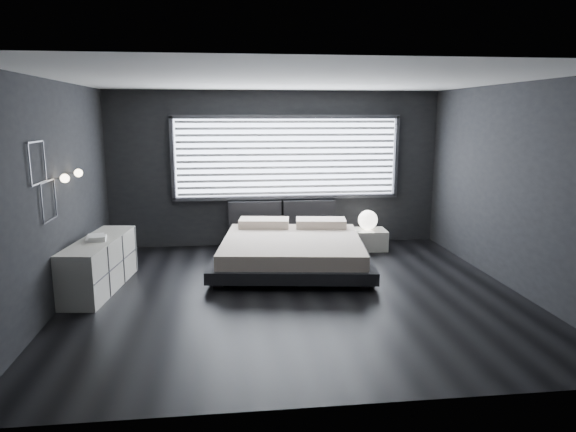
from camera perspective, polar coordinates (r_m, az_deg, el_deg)
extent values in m
plane|color=black|center=(7.02, 0.82, -8.58)|extent=(6.00, 6.00, 0.00)
plane|color=silver|center=(6.62, 0.89, 14.88)|extent=(6.00, 6.00, 0.00)
cube|color=black|center=(9.39, -1.37, 5.24)|extent=(6.00, 0.04, 2.80)
cube|color=black|center=(4.01, 6.04, -2.93)|extent=(6.00, 0.04, 2.80)
cube|color=black|center=(6.95, -24.49, 2.13)|extent=(0.04, 5.50, 2.80)
cube|color=black|center=(7.67, 23.71, 2.95)|extent=(0.04, 5.50, 2.80)
cube|color=white|center=(9.37, -0.13, 6.52)|extent=(4.00, 0.02, 1.38)
cube|color=#47474C|center=(9.33, -12.74, 6.23)|extent=(0.06, 0.08, 1.48)
cube|color=#47474C|center=(9.78, 11.92, 6.48)|extent=(0.06, 0.08, 1.48)
cube|color=#47474C|center=(9.31, -0.11, 10.99)|extent=(4.14, 0.08, 0.06)
cube|color=#47474C|center=(9.43, -0.11, 2.08)|extent=(4.14, 0.08, 0.06)
cube|color=silver|center=(9.31, -0.09, 6.49)|extent=(3.94, 0.03, 1.32)
cube|color=black|center=(9.37, -3.70, 0.08)|extent=(0.96, 0.16, 0.52)
cube|color=black|center=(9.48, 2.35, 0.22)|extent=(0.96, 0.16, 0.52)
cylinder|color=silver|center=(6.96, -24.11, 3.83)|extent=(0.10, 0.02, 0.02)
sphere|color=#FFE5B7|center=(6.94, -23.56, 3.85)|extent=(0.11, 0.11, 0.11)
cylinder|color=silver|center=(7.53, -22.78, 4.42)|extent=(0.10, 0.02, 0.02)
sphere|color=#FFE5B7|center=(7.51, -22.26, 4.45)|extent=(0.11, 0.11, 0.11)
cube|color=#47474C|center=(6.36, -26.26, 7.40)|extent=(0.01, 0.46, 0.02)
cube|color=#47474C|center=(6.40, -25.91, 3.30)|extent=(0.01, 0.46, 0.02)
cube|color=#47474C|center=(6.59, -25.43, 5.55)|extent=(0.01, 0.02, 0.46)
cube|color=#47474C|center=(6.16, -26.78, 5.11)|extent=(0.01, 0.02, 0.46)
cube|color=#47474C|center=(6.63, -25.21, 3.51)|extent=(0.01, 0.46, 0.02)
cube|color=#47474C|center=(6.70, -24.88, -0.38)|extent=(0.01, 0.46, 0.02)
cube|color=#47474C|center=(6.88, -24.46, 1.88)|extent=(0.01, 0.02, 0.46)
cube|color=#47474C|center=(6.45, -25.67, 1.21)|extent=(0.01, 0.02, 0.46)
cube|color=black|center=(7.32, -7.75, -7.46)|extent=(0.15, 0.15, 0.09)
cube|color=black|center=(7.31, 8.57, -7.53)|extent=(0.15, 0.15, 0.09)
cube|color=black|center=(9.07, -6.04, -3.75)|extent=(0.15, 0.15, 0.09)
cube|color=black|center=(9.06, 7.03, -3.79)|extent=(0.15, 0.15, 0.09)
cube|color=black|center=(8.09, 0.45, -4.59)|extent=(2.66, 2.57, 0.17)
cube|color=beige|center=(8.04, 0.46, -3.26)|extent=(2.39, 2.39, 0.22)
cube|color=beige|center=(8.83, -2.67, -0.75)|extent=(0.90, 0.56, 0.14)
cube|color=beige|center=(8.83, 3.66, -0.76)|extent=(0.90, 0.56, 0.14)
cube|color=silver|center=(9.32, 8.94, -2.58)|extent=(0.64, 0.54, 0.36)
sphere|color=white|center=(9.27, 8.86, -0.42)|extent=(0.35, 0.35, 0.35)
cube|color=silver|center=(7.54, -20.18, -5.06)|extent=(0.70, 1.81, 0.71)
cube|color=#47474C|center=(7.46, -18.37, -5.12)|extent=(0.22, 1.73, 0.69)
cube|color=silver|center=(7.43, -20.55, -2.36)|extent=(0.30, 0.36, 0.04)
cube|color=silver|center=(7.40, -20.52, -2.14)|extent=(0.28, 0.33, 0.03)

